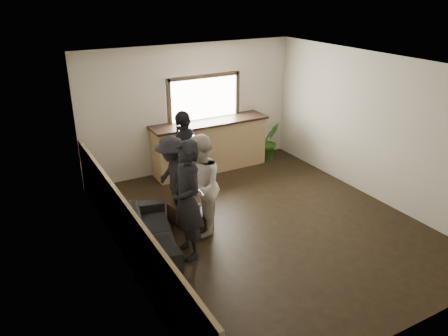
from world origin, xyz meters
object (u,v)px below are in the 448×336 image
bar_counter (210,142)px  person_b (200,186)px  coffee_table (190,217)px  cup_b (198,207)px  person_a (187,201)px  person_c (172,178)px  potted_plant (269,141)px  sofa (150,232)px  cup_a (180,204)px  person_d (185,157)px

bar_counter → person_b: (-1.42, -2.40, 0.23)m
coffee_table → cup_b: (0.11, -0.13, 0.22)m
cup_b → person_b: bearing=-104.9°
person_a → coffee_table: bearing=153.5°
bar_counter → person_c: bearing=-133.6°
potted_plant → bar_counter: bearing=173.8°
person_b → sofa: bearing=-65.8°
person_b → person_a: bearing=-17.9°
bar_counter → cup_a: size_ratio=20.93×
sofa → coffee_table: (0.83, 0.29, -0.09)m
person_c → person_d: 0.74m
bar_counter → person_d: bar_counter is taller
cup_a → bar_counter: bearing=51.2°
sofa → cup_a: bearing=-48.3°
bar_counter → sofa: size_ratio=1.46×
potted_plant → person_b: 3.71m
coffee_table → person_b: 0.76m
person_b → coffee_table: bearing=-142.3°
bar_counter → sofa: bar_counter is taller
potted_plant → person_b: (-2.94, -2.24, 0.40)m
cup_b → person_a: (-0.49, -0.66, 0.55)m
bar_counter → cup_b: bearing=-121.4°
coffee_table → bar_counter: bearing=55.0°
coffee_table → cup_b: bearing=-49.6°
sofa → potted_plant: potted_plant is taller
bar_counter → sofa: bearing=-134.0°
person_a → person_d: bearing=156.4°
coffee_table → person_a: person_a is taller
cup_a → person_b: bearing=-63.3°
cup_a → person_a: size_ratio=0.07×
person_b → person_c: (-0.19, 0.72, -0.10)m
coffee_table → person_c: bearing=105.8°
cup_b → bar_counter: bearing=58.6°
potted_plant → person_d: (-2.64, -0.98, 0.43)m
coffee_table → potted_plant: (3.01, 1.95, 0.29)m
cup_b → potted_plant: 3.57m
person_b → potted_plant: bearing=151.4°
potted_plant → cup_a: bearing=-149.5°
person_c → person_a: bearing=-9.9°
sofa → potted_plant: (3.84, 2.24, 0.20)m
coffee_table → potted_plant: 3.60m
potted_plant → sofa: bearing=-149.8°
potted_plant → cup_b: bearing=-144.3°
person_a → sofa: bearing=-138.6°
bar_counter → person_d: size_ratio=1.49×
cup_b → person_c: (-0.23, 0.56, 0.37)m
coffee_table → cup_b: cup_b is taller
coffee_table → person_d: (0.37, 0.97, 0.73)m
sofa → person_a: size_ratio=0.98×
person_a → person_c: person_a is taller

